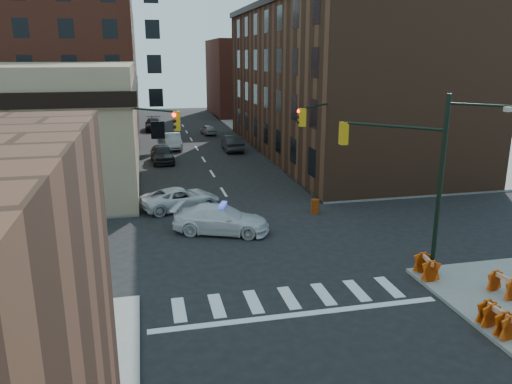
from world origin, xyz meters
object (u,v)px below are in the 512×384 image
barrel_bank (164,203)px  barricade_se_a (427,267)px  parked_car_wfar (172,141)px  barrel_road (315,206)px  parked_car_wnear (162,154)px  pedestrian_b (53,194)px  barricade_nw_a (79,210)px  parked_car_enear (232,143)px  pedestrian_a (107,198)px  police_car (221,219)px  pickup (181,198)px

barrel_bank → barricade_se_a: 16.99m
parked_car_wfar → barrel_road: 25.79m
parked_car_wnear → barrel_bank: 14.99m
pedestrian_b → barrel_bank: size_ratio=1.93×
barricade_nw_a → parked_car_wnear: bearing=79.1°
parked_car_enear → pedestrian_a: bearing=60.1°
pedestrian_a → barricade_nw_a: bearing=-121.0°
police_car → barricade_se_a: size_ratio=4.31×
pedestrian_a → barricade_nw_a: (-1.55, -0.91, -0.36)m
parked_car_wfar → barrel_bank: parked_car_wfar is taller
police_car → pickup: bearing=41.7°
parked_car_wnear → pedestrian_b: pedestrian_b is taller
parked_car_wfar → barricade_nw_a: (-7.00, -22.78, -0.17)m
pedestrian_b → barricade_se_a: size_ratio=1.37×
police_car → parked_car_wnear: 20.11m
parked_car_wfar → barricade_se_a: bearing=-77.3°
barrel_road → barricade_se_a: size_ratio=0.73×
pickup → pedestrian_a: bearing=73.5°
police_car → pickup: size_ratio=1.06×
pedestrian_a → barrel_road: (12.76, -2.85, -0.54)m
police_car → pickup: police_car is taller
parked_car_wfar → parked_car_wnear: bearing=-102.9°
barrel_road → parked_car_wfar: bearing=106.5°
parked_car_wnear → barrel_bank: parked_car_wnear is taller
barricade_nw_a → barrel_bank: bearing=18.3°
parked_car_wnear → parked_car_enear: (7.39, 4.39, 0.00)m
barricade_se_a → barricade_nw_a: barricade_nw_a is taller
barrel_bank → barricade_se_a: barricade_se_a is taller
police_car → barrel_bank: 5.81m
barrel_road → barrel_bank: barrel_road is taller
parked_car_wfar → pedestrian_b: 21.99m
parked_car_wfar → pedestrian_b: bearing=-115.4°
police_car → barrel_road: size_ratio=5.91×
pickup → parked_car_enear: parked_car_enear is taller
parked_car_wfar → pedestrian_b: (-8.85, -20.12, 0.20)m
pedestrian_b → parked_car_wfar: bearing=61.0°
parked_car_enear → barrel_road: size_ratio=5.46×
barrel_bank → parked_car_wnear: bearing=87.9°
pickup → barrel_bank: bearing=74.7°
barrel_bank → barrel_road: bearing=-16.9°
parked_car_wfar → parked_car_enear: parked_car_enear is taller
parked_car_wfar → barrel_road: (7.31, -24.73, -0.35)m
barricade_se_a → parked_car_enear: bearing=14.3°
pedestrian_a → pedestrian_b: pedestrian_b is taller
barrel_bank → parked_car_enear: bearing=67.7°
barricade_nw_a → pedestrian_a: bearing=38.9°
barrel_road → barricade_nw_a: 14.45m
pickup → pedestrian_a: size_ratio=2.99×
parked_car_enear → barricade_se_a: bearing=95.9°
pickup → barrel_bank: pickup is taller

